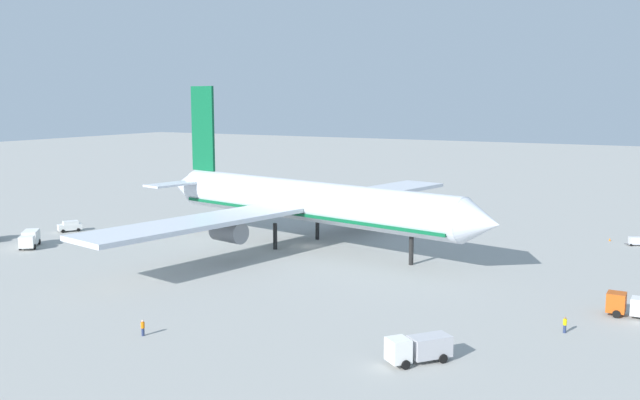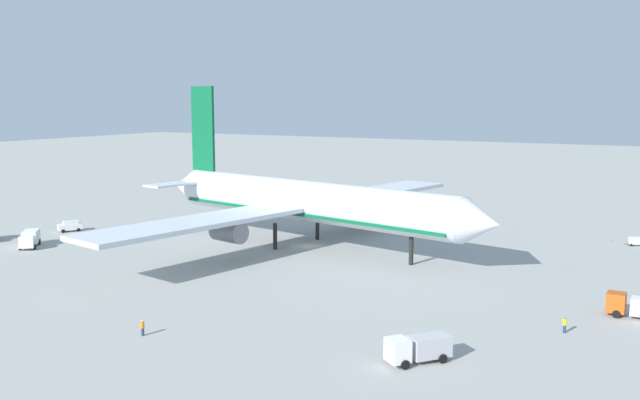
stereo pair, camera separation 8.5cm
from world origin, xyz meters
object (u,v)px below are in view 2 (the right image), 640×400
service_truck_3 (638,306)px  ground_worker_0 (143,328)px  airliner (304,201)px  service_truck_1 (418,348)px  service_van (70,226)px  ground_worker_2 (565,325)px  traffic_cone_1 (610,239)px  baggage_cart_1 (636,241)px  service_truck_0 (30,238)px

service_truck_3 → ground_worker_0: 55.07m
airliner → service_truck_1: airliner is taller
service_van → ground_worker_0: (52.96, -37.29, -0.16)m
service_van → ground_worker_2: bearing=-9.2°
service_van → ground_worker_0: 64.77m
service_van → traffic_cone_1: bearing=23.7°
airliner → service_truck_1: (36.20, -40.80, -6.11)m
baggage_cart_1 → traffic_cone_1: baggage_cart_1 is taller
airliner → service_truck_3: airliner is taller
service_truck_3 → service_van: 98.23m
service_truck_1 → ground_worker_0: bearing=-166.1°
service_truck_1 → ground_worker_2: bearing=55.5°
service_truck_3 → traffic_cone_1: (-8.04, 45.13, -1.16)m
ground_worker_0 → service_truck_3: bearing=35.0°
ground_worker_2 → traffic_cone_1: (-1.64, 54.34, -0.62)m
service_truck_3 → traffic_cone_1: size_ratio=12.30×
service_van → ground_worker_2: service_van is taller
service_truck_0 → service_truck_1: (75.90, -17.31, -0.02)m
service_truck_0 → ground_worker_0: size_ratio=3.76×
baggage_cart_1 → ground_worker_0: ground_worker_0 is taller
service_truck_0 → traffic_cone_1: (84.87, 52.45, -1.19)m
service_van → ground_worker_2: (91.67, -14.91, -0.13)m
airliner → baggage_cart_1: airliner is taller
service_truck_3 → traffic_cone_1: service_truck_3 is taller
service_truck_0 → ground_worker_2: 86.54m
traffic_cone_1 → service_van: bearing=-156.3°
ground_worker_0 → traffic_cone_1: bearing=64.2°
service_van → baggage_cart_1: bearing=21.7°
service_truck_0 → traffic_cone_1: 99.78m
service_truck_1 → traffic_cone_1: (8.97, 69.76, -1.17)m
service_truck_0 → service_truck_3: (92.91, 7.31, -0.03)m
service_van → baggage_cart_1: size_ratio=1.35×
airliner → service_truck_0: bearing=-149.4°
service_truck_1 → traffic_cone_1: 70.34m
service_truck_0 → service_truck_1: service_truck_0 is taller
service_truck_3 → ground_worker_2: bearing=-124.8°
airliner → service_van: airliner is taller
airliner → traffic_cone_1: size_ratio=148.76×
service_truck_1 → service_van: (-81.06, 30.33, -0.41)m
airliner → ground_worker_0: size_ratio=47.74×
service_truck_0 → ground_worker_2: size_ratio=3.66×
airliner → service_van: size_ratio=18.07×
service_van → traffic_cone_1: 98.28m
baggage_cart_1 → ground_worker_2: (-2.72, -52.39, 0.09)m
service_truck_0 → ground_worker_2: service_truck_0 is taller
service_truck_1 → service_van: 86.55m
ground_worker_2 → baggage_cart_1: bearing=87.0°
service_truck_1 → ground_worker_2: 18.73m
ground_worker_0 → ground_worker_2: bearing=30.0°
service_van → airliner: bearing=13.1°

